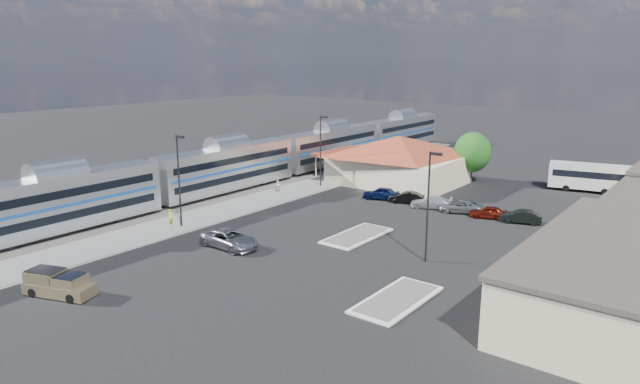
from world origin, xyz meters
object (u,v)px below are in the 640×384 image
Objects in this scene: suv at (230,239)px; pickup_truck at (59,284)px; coach_bus at (596,176)px; station_depot at (398,159)px.

pickup_truck is at bearing 173.19° from suv.
coach_bus is at bearing -41.23° from pickup_truck.
station_depot reaches higher than coach_bus.
coach_bus is at bearing -25.01° from suv.
suv is 45.98m from coach_bus.
station_depot reaches higher than pickup_truck.
station_depot is at bearing 3.82° from suv.
station_depot is 45.55m from pickup_truck.
pickup_truck is (-0.34, -45.49, -2.31)m from station_depot.
pickup_truck is 0.49× the size of coach_bus.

